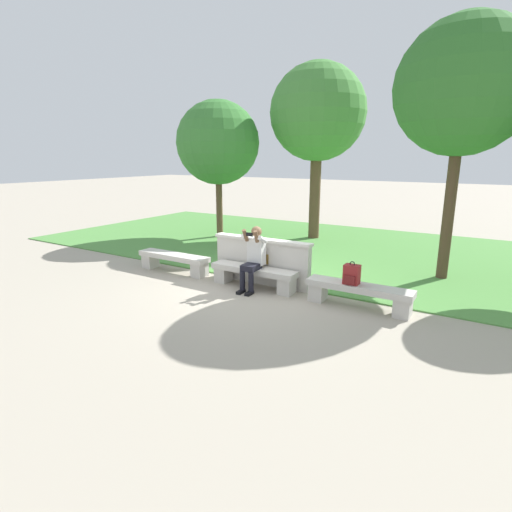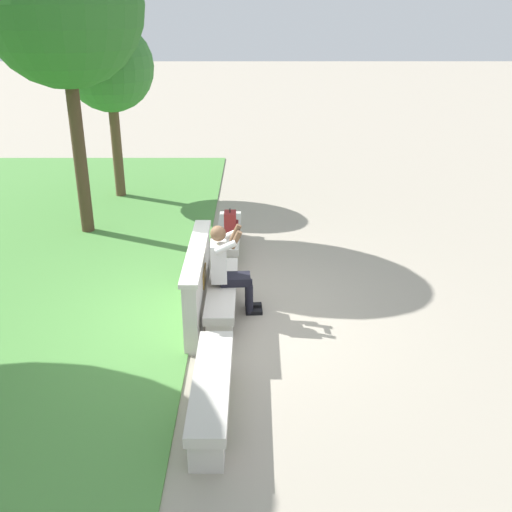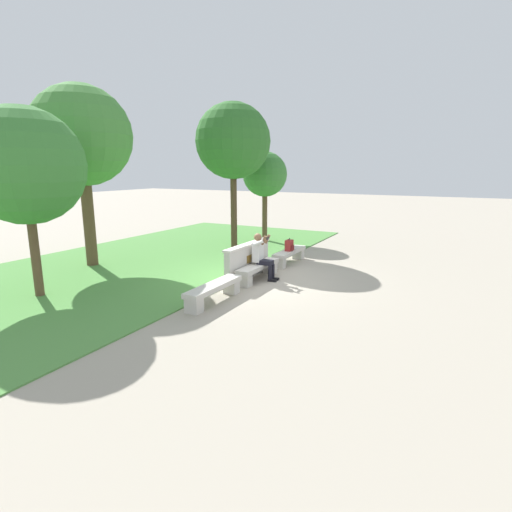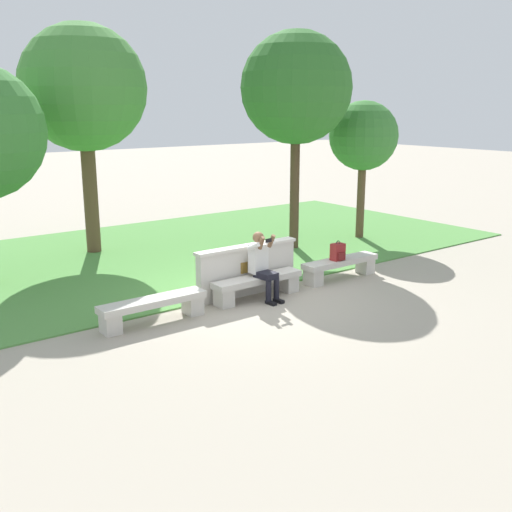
{
  "view_description": "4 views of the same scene",
  "coord_description": "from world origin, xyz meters",
  "px_view_note": "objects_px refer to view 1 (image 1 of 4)",
  "views": [
    {
      "loc": [
        4.28,
        -6.88,
        2.71
      ],
      "look_at": [
        0.06,
        -0.0,
        0.7
      ],
      "focal_mm": 28.0,
      "sensor_mm": 36.0,
      "label": 1
    },
    {
      "loc": [
        -7.62,
        -0.47,
        4.13
      ],
      "look_at": [
        0.08,
        -0.48,
        0.86
      ],
      "focal_mm": 42.0,
      "sensor_mm": 36.0,
      "label": 2
    },
    {
      "loc": [
        -9.76,
        -5.07,
        3.09
      ],
      "look_at": [
        -0.37,
        -0.12,
        0.77
      ],
      "focal_mm": 28.0,
      "sensor_mm": 36.0,
      "label": 3
    },
    {
      "loc": [
        -6.76,
        -8.87,
        3.66
      ],
      "look_at": [
        -0.33,
        -0.39,
        0.98
      ],
      "focal_mm": 42.0,
      "sensor_mm": 36.0,
      "label": 4
    }
  ],
  "objects_px": {
    "bench_main": "(174,260)",
    "tree_behind_wall": "(318,113)",
    "bench_near": "(254,274)",
    "tree_right_background": "(218,143)",
    "bench_mid": "(358,292)",
    "backpack": "(352,275)",
    "person_photographer": "(254,255)",
    "tree_left_background": "(463,88)"
  },
  "relations": [
    {
      "from": "bench_near",
      "to": "person_photographer",
      "type": "distance_m",
      "value": 0.45
    },
    {
      "from": "bench_near",
      "to": "bench_mid",
      "type": "bearing_deg",
      "value": 0.0
    },
    {
      "from": "bench_main",
      "to": "tree_behind_wall",
      "type": "xyz_separation_m",
      "value": [
        1.22,
        5.56,
        3.75
      ]
    },
    {
      "from": "bench_near",
      "to": "tree_right_background",
      "type": "distance_m",
      "value": 6.32
    },
    {
      "from": "person_photographer",
      "to": "backpack",
      "type": "relative_size",
      "value": 3.08
    },
    {
      "from": "backpack",
      "to": "tree_right_background",
      "type": "relative_size",
      "value": 0.09
    },
    {
      "from": "bench_mid",
      "to": "backpack",
      "type": "relative_size",
      "value": 4.54
    },
    {
      "from": "bench_near",
      "to": "person_photographer",
      "type": "height_order",
      "value": "person_photographer"
    },
    {
      "from": "person_photographer",
      "to": "backpack",
      "type": "height_order",
      "value": "person_photographer"
    },
    {
      "from": "tree_behind_wall",
      "to": "tree_left_background",
      "type": "height_order",
      "value": "tree_behind_wall"
    },
    {
      "from": "bench_main",
      "to": "tree_left_background",
      "type": "bearing_deg",
      "value": 26.49
    },
    {
      "from": "bench_mid",
      "to": "bench_near",
      "type": "bearing_deg",
      "value": 180.0
    },
    {
      "from": "backpack",
      "to": "tree_behind_wall",
      "type": "height_order",
      "value": "tree_behind_wall"
    },
    {
      "from": "bench_mid",
      "to": "person_photographer",
      "type": "height_order",
      "value": "person_photographer"
    },
    {
      "from": "person_photographer",
      "to": "tree_left_background",
      "type": "bearing_deg",
      "value": 41.18
    },
    {
      "from": "bench_near",
      "to": "backpack",
      "type": "relative_size",
      "value": 4.54
    },
    {
      "from": "bench_near",
      "to": "tree_behind_wall",
      "type": "height_order",
      "value": "tree_behind_wall"
    },
    {
      "from": "bench_main",
      "to": "tree_left_background",
      "type": "distance_m",
      "value": 7.3
    },
    {
      "from": "bench_near",
      "to": "tree_right_background",
      "type": "height_order",
      "value": "tree_right_background"
    },
    {
      "from": "bench_near",
      "to": "person_photographer",
      "type": "relative_size",
      "value": 1.47
    },
    {
      "from": "bench_main",
      "to": "person_photographer",
      "type": "bearing_deg",
      "value": -1.92
    },
    {
      "from": "bench_near",
      "to": "bench_main",
      "type": "bearing_deg",
      "value": 180.0
    },
    {
      "from": "bench_main",
      "to": "bench_near",
      "type": "distance_m",
      "value": 2.26
    },
    {
      "from": "bench_near",
      "to": "backpack",
      "type": "xyz_separation_m",
      "value": [
        2.13,
        -0.05,
        0.33
      ]
    },
    {
      "from": "bench_main",
      "to": "tree_right_background",
      "type": "bearing_deg",
      "value": 111.93
    },
    {
      "from": "tree_behind_wall",
      "to": "tree_right_background",
      "type": "xyz_separation_m",
      "value": [
        -2.86,
        -1.49,
        -0.9
      ]
    },
    {
      "from": "bench_mid",
      "to": "tree_behind_wall",
      "type": "relative_size",
      "value": 0.35
    },
    {
      "from": "tree_behind_wall",
      "to": "bench_mid",
      "type": "bearing_deg",
      "value": -59.27
    },
    {
      "from": "bench_near",
      "to": "tree_right_background",
      "type": "bearing_deg",
      "value": 133.78
    },
    {
      "from": "tree_left_background",
      "to": "tree_right_background",
      "type": "height_order",
      "value": "tree_left_background"
    },
    {
      "from": "bench_main",
      "to": "backpack",
      "type": "bearing_deg",
      "value": -0.61
    },
    {
      "from": "bench_mid",
      "to": "person_photographer",
      "type": "xyz_separation_m",
      "value": [
        -2.21,
        -0.08,
        0.44
      ]
    },
    {
      "from": "bench_mid",
      "to": "tree_behind_wall",
      "type": "height_order",
      "value": "tree_behind_wall"
    },
    {
      "from": "tree_behind_wall",
      "to": "tree_right_background",
      "type": "bearing_deg",
      "value": -152.49
    },
    {
      "from": "bench_main",
      "to": "bench_near",
      "type": "height_order",
      "value": "same"
    },
    {
      "from": "person_photographer",
      "to": "bench_mid",
      "type": "bearing_deg",
      "value": 2.01
    },
    {
      "from": "bench_main",
      "to": "tree_behind_wall",
      "type": "relative_size",
      "value": 0.35
    },
    {
      "from": "backpack",
      "to": "tree_right_background",
      "type": "height_order",
      "value": "tree_right_background"
    },
    {
      "from": "tree_right_background",
      "to": "tree_behind_wall",
      "type": "bearing_deg",
      "value": 27.51
    },
    {
      "from": "backpack",
      "to": "tree_right_background",
      "type": "bearing_deg",
      "value": 145.68
    },
    {
      "from": "tree_right_background",
      "to": "bench_near",
      "type": "bearing_deg",
      "value": -46.22
    },
    {
      "from": "person_photographer",
      "to": "tree_left_background",
      "type": "xyz_separation_m",
      "value": [
        3.27,
        2.86,
        3.34
      ]
    }
  ]
}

